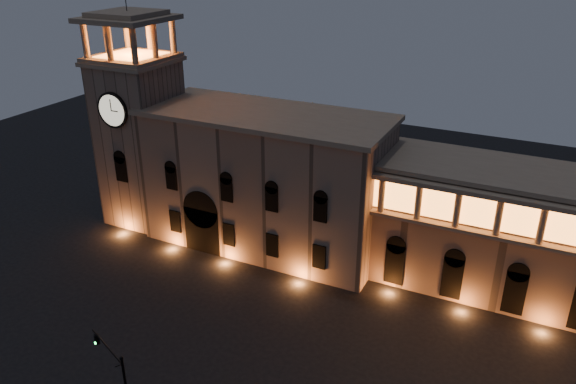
# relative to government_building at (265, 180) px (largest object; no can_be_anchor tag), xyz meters

# --- Properties ---
(ground) EXTENTS (160.00, 160.00, 0.00)m
(ground) POSITION_rel_government_building_xyz_m (2.08, -21.93, -8.77)
(ground) COLOR black
(ground) RESTS_ON ground
(government_building) EXTENTS (30.80, 12.80, 17.60)m
(government_building) POSITION_rel_government_building_xyz_m (0.00, 0.00, 0.00)
(government_building) COLOR #8D705C
(government_building) RESTS_ON ground
(clock_tower) EXTENTS (9.80, 9.80, 32.40)m
(clock_tower) POSITION_rel_government_building_xyz_m (-18.42, -0.95, 3.73)
(clock_tower) COLOR #8D705C
(clock_tower) RESTS_ON ground
(colonnade_wing) EXTENTS (40.60, 11.50, 14.50)m
(colonnade_wing) POSITION_rel_government_building_xyz_m (34.08, 1.99, -1.44)
(colonnade_wing) COLOR #876A56
(colonnade_wing) RESTS_ON ground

